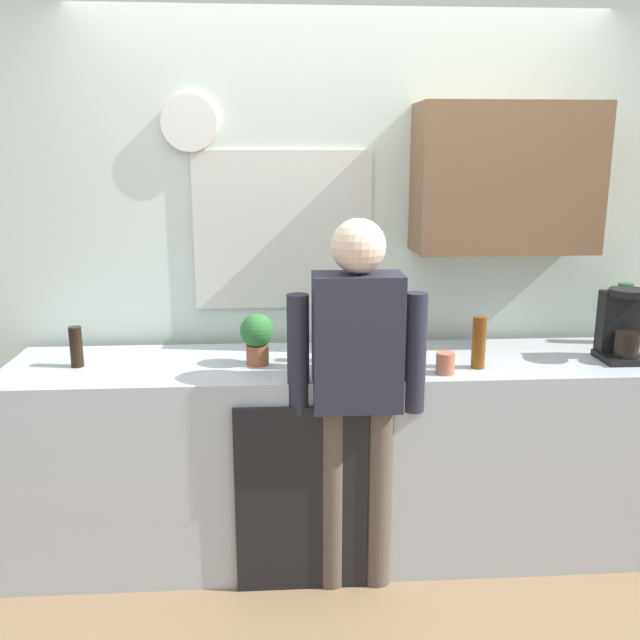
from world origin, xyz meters
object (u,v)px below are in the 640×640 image
at_px(coffee_maker, 622,328).
at_px(dish_soap, 343,355).
at_px(cup_terracotta_mug, 445,363).
at_px(person_at_sink, 357,378).
at_px(bottle_clear_soda, 324,337).
at_px(bottle_red_vinegar, 380,351).
at_px(bottle_green_wine, 623,313).
at_px(potted_plant, 257,336).
at_px(bottle_amber_beer, 479,342).
at_px(bottle_olive_oil, 340,335).
at_px(bottle_dark_sauce, 76,347).

distance_m(coffee_maker, dish_soap, 1.29).
bearing_deg(cup_terracotta_mug, person_at_sink, -167.72).
bearing_deg(bottle_clear_soda, dish_soap, -43.43).
xyz_separation_m(bottle_red_vinegar, dish_soap, (-0.15, 0.06, -0.03)).
height_order(coffee_maker, bottle_green_wine, coffee_maker).
bearing_deg(dish_soap, bottle_red_vinegar, -21.43).
xyz_separation_m(bottle_clear_soda, potted_plant, (-0.29, 0.07, -0.01)).
distance_m(bottle_clear_soda, bottle_amber_beer, 0.67).
bearing_deg(bottle_clear_soda, coffee_maker, 2.06).
xyz_separation_m(cup_terracotta_mug, person_at_sink, (-0.39, -0.08, -0.03)).
relative_size(bottle_clear_soda, potted_plant, 1.22).
relative_size(bottle_clear_soda, bottle_green_wine, 0.93).
relative_size(bottle_olive_oil, cup_terracotta_mug, 2.72).
bearing_deg(bottle_red_vinegar, coffee_maker, 9.10).
distance_m(bottle_red_vinegar, dish_soap, 0.17).
bearing_deg(bottle_olive_oil, cup_terracotta_mug, -24.83).
xyz_separation_m(bottle_clear_soda, bottle_green_wine, (1.50, 0.32, 0.01)).
height_order(coffee_maker, bottle_red_vinegar, coffee_maker).
bearing_deg(person_at_sink, coffee_maker, 12.61).
xyz_separation_m(bottle_dark_sauce, bottle_amber_beer, (1.75, -0.13, 0.02)).
bearing_deg(cup_terracotta_mug, bottle_dark_sauce, 172.72).
height_order(bottle_red_vinegar, bottle_amber_beer, bottle_amber_beer).
height_order(potted_plant, person_at_sink, person_at_sink).
distance_m(bottle_red_vinegar, bottle_dark_sauce, 1.33).
distance_m(bottle_green_wine, dish_soap, 1.47).
height_order(dish_soap, person_at_sink, person_at_sink).
xyz_separation_m(bottle_red_vinegar, bottle_dark_sauce, (-1.31, 0.22, -0.02)).
distance_m(coffee_maker, potted_plant, 1.65).
xyz_separation_m(coffee_maker, cup_terracotta_mug, (-0.85, -0.16, -0.10)).
bearing_deg(dish_soap, bottle_clear_soda, 136.57).
bearing_deg(person_at_sink, cup_terracotta_mug, 13.70).
distance_m(bottle_clear_soda, potted_plant, 0.30).
height_order(bottle_clear_soda, bottle_amber_beer, bottle_clear_soda).
bearing_deg(bottle_red_vinegar, bottle_clear_soda, 149.92).
distance_m(bottle_red_vinegar, bottle_clear_soda, 0.27).
bearing_deg(bottle_olive_oil, person_at_sink, -81.33).
xyz_separation_m(bottle_dark_sauce, bottle_clear_soda, (1.08, -0.09, 0.05)).
bearing_deg(bottle_olive_oil, potted_plant, -177.38).
bearing_deg(coffee_maker, bottle_dark_sauce, 178.97).
bearing_deg(bottle_amber_beer, cup_terracotta_mug, -156.60).
relative_size(bottle_olive_oil, potted_plant, 1.09).
bearing_deg(person_at_sink, potted_plant, 148.37).
relative_size(bottle_clear_soda, person_at_sink, 0.17).
height_order(bottle_clear_soda, person_at_sink, person_at_sink).
xyz_separation_m(bottle_green_wine, cup_terracotta_mug, (-0.99, -0.43, -0.10)).
height_order(bottle_amber_beer, person_at_sink, person_at_sink).
height_order(bottle_green_wine, cup_terracotta_mug, bottle_green_wine).
height_order(cup_terracotta_mug, potted_plant, potted_plant).
height_order(coffee_maker, bottle_olive_oil, coffee_maker).
bearing_deg(dish_soap, bottle_olive_oil, 89.17).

